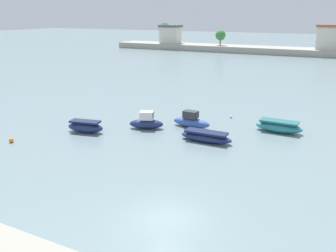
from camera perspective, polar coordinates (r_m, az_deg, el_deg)
The scene contains 9 objects.
ground_plane at distance 20.00m, azimuth -0.26°, elevation -14.83°, with size 400.00×400.00×0.00m, color slate.
moored_boat_0 at distance 34.26m, azimuth -13.18°, elevation -0.12°, with size 3.73×1.91×1.14m.
moored_boat_1 at distance 34.48m, azimuth -3.50°, elevation 0.60°, with size 3.54×2.35×1.72m.
moored_boat_2 at distance 34.95m, azimuth 3.77°, elevation 0.79°, with size 3.92×1.28×1.64m.
moored_boat_3 at distance 31.12m, azimuth 6.16°, elevation -1.74°, with size 4.67×1.43×0.95m.
moored_boat_4 at distance 35.07m, azimuth 17.44°, elevation -0.08°, with size 4.38×1.67×1.12m.
mooring_buoy_0 at distance 33.73m, azimuth -23.97°, elevation -2.11°, with size 0.41×0.41×0.41m, color orange.
mooring_buoy_1 at distance 38.70m, azimuth 10.12°, elevation 1.51°, with size 0.30×0.30×0.30m, color white.
distant_shoreline at distance 103.73m, azimuth 22.83°, elevation 11.47°, with size 119.73×9.10×8.08m.
Camera 1 is at (7.64, -15.03, 10.75)m, focal length 37.79 mm.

